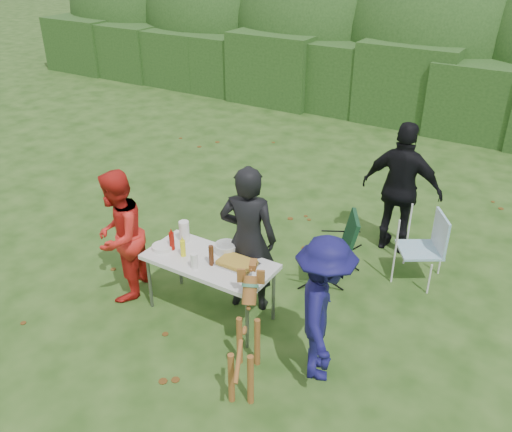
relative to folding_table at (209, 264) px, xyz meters
The scene contains 20 objects.
ground 0.75m from the folding_table, behind, with size 80.00×80.00×0.00m, color #1E4211.
hedge_row 8.06m from the folding_table, 92.20° to the left, with size 22.00×1.40×1.70m, color #23471C.
shrub_backdrop 9.70m from the folding_table, 91.83° to the left, with size 20.00×2.60×3.20m, color #3D6628.
folding_table is the anchor object (origin of this frame).
person_cook 0.52m from the folding_table, 53.30° to the left, with size 0.66×0.43×1.81m, color black.
person_red_jacket 1.17m from the folding_table, 167.96° to the right, with size 0.80×0.62×1.64m, color red.
person_black_puffy 2.89m from the folding_table, 61.95° to the left, with size 1.09×0.45×1.86m, color black.
child 1.52m from the folding_table, ahead, with size 1.02×0.58×1.57m, color #141250.
dog 1.19m from the folding_table, 37.66° to the right, with size 1.05×0.42×1.00m, color brown, non-canonical shape.
camping_chair 1.63m from the folding_table, 55.94° to the left, with size 0.60×0.60×0.95m, color #133920, non-canonical shape.
lawn_chair 2.71m from the folding_table, 47.11° to the left, with size 0.55×0.55×0.93m, color #3F9BC1, non-canonical shape.
food_tray 0.34m from the folding_table, 13.59° to the left, with size 0.45×0.30×0.02m, color #B7B7BA.
focaccia_bread 0.34m from the folding_table, 13.59° to the left, with size 0.40×0.26×0.04m, color gold.
mustard_bottle 0.35m from the folding_table, 164.50° to the right, with size 0.06×0.06×0.20m, color yellow.
ketchup_bottle 0.52m from the folding_table, behind, with size 0.06×0.06×0.22m, color #910F07.
beer_bottle 0.20m from the folding_table, 38.59° to the right, with size 0.06×0.06×0.24m, color #47230F.
paper_towel_roll 0.56m from the folding_table, 159.25° to the left, with size 0.12×0.12×0.26m, color white.
cup_stack 0.26m from the folding_table, 100.81° to the right, with size 0.08×0.08×0.18m, color white.
pasta_bowl 0.27m from the folding_table, 75.98° to the left, with size 0.26×0.26×0.10m, color silver.
plate_stack 0.61m from the folding_table, behind, with size 0.24×0.24×0.05m, color white.
Camera 1 is at (3.44, -4.14, 4.06)m, focal length 38.00 mm.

